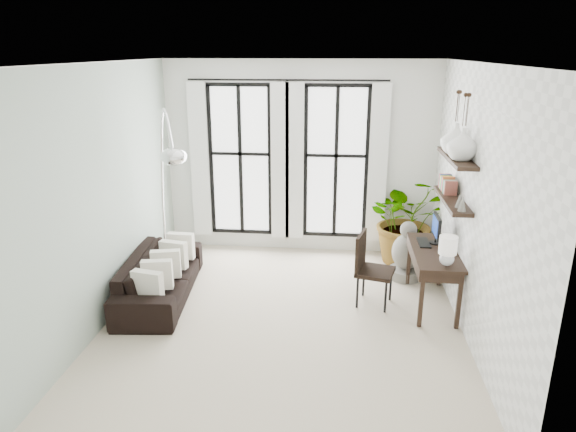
# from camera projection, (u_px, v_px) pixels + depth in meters

# --- Properties ---
(floor) EXTENTS (5.00, 5.00, 0.00)m
(floor) POSITION_uv_depth(u_px,v_px,m) (284.00, 319.00, 6.67)
(floor) COLOR beige
(floor) RESTS_ON ground
(ceiling) EXTENTS (5.00, 5.00, 0.00)m
(ceiling) POSITION_uv_depth(u_px,v_px,m) (283.00, 63.00, 5.68)
(ceiling) COLOR white
(ceiling) RESTS_ON wall_back
(wall_left) EXTENTS (0.00, 5.00, 5.00)m
(wall_left) POSITION_uv_depth(u_px,v_px,m) (104.00, 196.00, 6.39)
(wall_left) COLOR #9DB0A2
(wall_left) RESTS_ON floor
(wall_right) EXTENTS (0.00, 5.00, 5.00)m
(wall_right) POSITION_uv_depth(u_px,v_px,m) (476.00, 207.00, 5.96)
(wall_right) COLOR white
(wall_right) RESTS_ON floor
(wall_back) EXTENTS (4.50, 0.00, 4.50)m
(wall_back) POSITION_uv_depth(u_px,v_px,m) (300.00, 159.00, 8.54)
(wall_back) COLOR white
(wall_back) RESTS_ON floor
(windows) EXTENTS (3.26, 0.13, 2.65)m
(windows) POSITION_uv_depth(u_px,v_px,m) (288.00, 162.00, 8.50)
(windows) COLOR white
(windows) RESTS_ON wall_back
(wall_shelves) EXTENTS (0.25, 1.30, 0.60)m
(wall_shelves) POSITION_uv_depth(u_px,v_px,m) (453.00, 182.00, 6.54)
(wall_shelves) COLOR black
(wall_shelves) RESTS_ON wall_right
(sofa) EXTENTS (1.01, 2.18, 0.62)m
(sofa) POSITION_uv_depth(u_px,v_px,m) (160.00, 276.00, 7.19)
(sofa) COLOR black
(sofa) RESTS_ON floor
(throw_pillows) EXTENTS (0.40, 1.52, 0.40)m
(throw_pillows) POSITION_uv_depth(u_px,v_px,m) (166.00, 264.00, 7.12)
(throw_pillows) COLOR silver
(throw_pillows) RESTS_ON sofa
(plant) EXTENTS (1.60, 1.48, 1.46)m
(plant) POSITION_uv_depth(u_px,v_px,m) (407.00, 219.00, 8.27)
(plant) COLOR #2D7228
(plant) RESTS_ON floor
(desk) EXTENTS (0.57, 1.35, 1.19)m
(desk) POSITION_uv_depth(u_px,v_px,m) (434.00, 256.00, 6.78)
(desk) COLOR black
(desk) RESTS_ON floor
(desk_chair) EXTENTS (0.58, 0.58, 1.01)m
(desk_chair) POSITION_uv_depth(u_px,v_px,m) (369.00, 264.00, 6.93)
(desk_chair) COLOR black
(desk_chair) RESTS_ON floor
(arc_lamp) EXTENTS (0.77, 0.91, 2.60)m
(arc_lamp) POSITION_uv_depth(u_px,v_px,m) (166.00, 157.00, 6.97)
(arc_lamp) COLOR silver
(arc_lamp) RESTS_ON floor
(buddha) EXTENTS (0.50, 0.50, 0.91)m
(buddha) POSITION_uv_depth(u_px,v_px,m) (407.00, 255.00, 7.76)
(buddha) COLOR gray
(buddha) RESTS_ON floor
(vase_a) EXTENTS (0.37, 0.37, 0.38)m
(vase_a) POSITION_uv_depth(u_px,v_px,m) (463.00, 144.00, 6.10)
(vase_a) COLOR white
(vase_a) RESTS_ON shelf_upper
(vase_b) EXTENTS (0.37, 0.37, 0.38)m
(vase_b) POSITION_uv_depth(u_px,v_px,m) (456.00, 139.00, 6.47)
(vase_b) COLOR white
(vase_b) RESTS_ON shelf_upper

